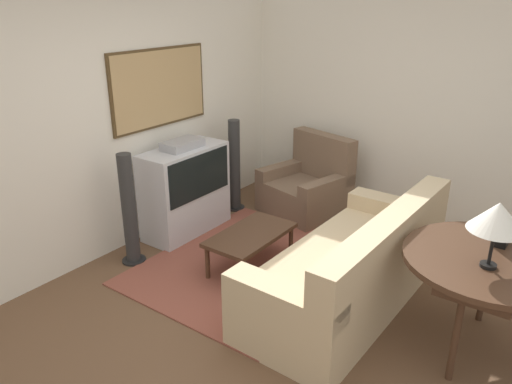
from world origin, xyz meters
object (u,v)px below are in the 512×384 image
Objects in this scene: console_table at (490,266)px; speaker_tower_right at (234,168)px; table_lamp at (498,217)px; coffee_table at (251,237)px; couch at (353,270)px; mantel_clock at (503,233)px; tv at (185,190)px; armchair at (307,189)px; speaker_tower_left at (129,212)px.

console_table is 1.06× the size of speaker_tower_right.
coffee_table is at bearing 86.22° from table_lamp.
couch is 1.13m from console_table.
speaker_tower_right is at bearing 75.79° from mantel_clock.
mantel_clock is at bearing -89.43° from tv.
armchair is 2.75m from mantel_clock.
table_lamp reaches higher than mantel_clock.
console_table is at bearing 89.26° from couch.
table_lamp reaches higher than speaker_tower_right.
table_lamp is (-0.38, -3.19, 0.66)m from tv.
tv reaches higher than mantel_clock.
speaker_tower_left is (-2.11, 0.77, 0.24)m from armchair.
speaker_tower_right is (0.80, 3.15, -0.35)m from mantel_clock.
tv reaches higher than couch.
console_table is (0.01, -2.11, 0.39)m from coffee_table.
couch is 1.86× the size of console_table.
mantel_clock is (0.23, -1.06, 0.57)m from couch.
speaker_tower_left is at bearing 100.82° from console_table.
tv is at bearing 83.29° from table_lamp.
tv is at bearing -108.45° from armchair.
coffee_table is (-0.04, 1.06, 0.02)m from couch.
speaker_tower_left reaches higher than coffee_table.
coffee_table is 2.14m from console_table.
speaker_tower_left reaches higher than armchair.
speaker_tower_right reaches higher than armchair.
coffee_table is (-0.24, -1.08, -0.17)m from tv.
armchair is 0.93m from speaker_tower_right.
coffee_table is 1.50m from speaker_tower_right.
console_table is (-1.51, -2.37, 0.43)m from armchair.
table_lamp is 0.42× the size of speaker_tower_left.
speaker_tower_left reaches higher than mantel_clock.
tv is 1.12m from coffee_table.
speaker_tower_left is at bearing 98.20° from table_lamp.
console_table is (-0.03, -1.05, 0.41)m from couch.
mantel_clock is (0.27, -2.11, 0.55)m from coffee_table.
armchair is at bearing -137.07° from couch.
speaker_tower_right is at bearing -135.61° from armchair.
tv is 3.20m from console_table.
table_lamp reaches higher than coffee_table.
couch is at bearing -34.33° from armchair.
coffee_table is at bearing 97.21° from mantel_clock.
tv reaches higher than console_table.
speaker_tower_right is (1.20, 3.15, -0.63)m from table_lamp.
table_lamp is at bearing 179.87° from mantel_clock.
tv is at bearing 90.57° from mantel_clock.
armchair is at bearing 57.43° from console_table.
table_lamp is 3.43m from speaker_tower_right.
table_lamp reaches higher than speaker_tower_left.
tv reaches higher than armchair.
mantel_clock is at bearing 103.22° from couch.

